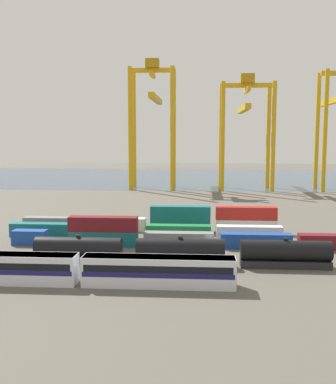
# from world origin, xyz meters

# --- Properties ---
(ground_plane) EXTENTS (420.00, 420.00, 0.00)m
(ground_plane) POSITION_xyz_m (0.00, 40.00, 0.00)
(ground_plane) COLOR #5B564C
(harbour_water) EXTENTS (400.00, 110.00, 0.01)m
(harbour_water) POSITION_xyz_m (0.00, 137.72, 0.00)
(harbour_water) COLOR #384C60
(harbour_water) RESTS_ON ground_plane
(passenger_train) EXTENTS (40.22, 3.14, 3.90)m
(passenger_train) POSITION_xyz_m (-17.71, -20.00, 2.14)
(passenger_train) COLOR silver
(passenger_train) RESTS_ON ground_plane
(freight_tank_row) EXTENTS (44.08, 2.92, 4.38)m
(freight_tank_row) POSITION_xyz_m (-5.08, -10.15, 2.07)
(freight_tank_row) COLOR #232326
(freight_tank_row) RESTS_ON ground_plane
(shipping_container_0) EXTENTS (6.04, 2.44, 2.60)m
(shipping_container_0) POSITION_xyz_m (-32.42, 1.19, 1.30)
(shipping_container_0) COLOR #1C4299
(shipping_container_0) RESTS_ON ground_plane
(shipping_container_1) EXTENTS (12.10, 2.44, 2.60)m
(shipping_container_1) POSITION_xyz_m (-19.13, 1.19, 1.30)
(shipping_container_1) COLOR #146066
(shipping_container_1) RESTS_ON ground_plane
(shipping_container_2) EXTENTS (12.10, 2.44, 2.60)m
(shipping_container_2) POSITION_xyz_m (-19.13, 1.19, 3.90)
(shipping_container_2) COLOR maroon
(shipping_container_2) RESTS_ON shipping_container_1
(shipping_container_3) EXTENTS (12.10, 2.44, 2.60)m
(shipping_container_3) POSITION_xyz_m (-5.85, 1.19, 1.30)
(shipping_container_3) COLOR slate
(shipping_container_3) RESTS_ON ground_plane
(shipping_container_4) EXTENTS (12.10, 2.44, 2.60)m
(shipping_container_4) POSITION_xyz_m (7.44, 1.19, 1.30)
(shipping_container_4) COLOR #1C4299
(shipping_container_4) RESTS_ON ground_plane
(shipping_container_5) EXTENTS (12.10, 2.44, 2.60)m
(shipping_container_5) POSITION_xyz_m (20.73, 1.19, 1.30)
(shipping_container_5) COLOR maroon
(shipping_container_5) RESTS_ON ground_plane
(shipping_container_6) EXTENTS (12.10, 2.44, 2.60)m
(shipping_container_6) POSITION_xyz_m (-32.54, 7.80, 1.30)
(shipping_container_6) COLOR #146066
(shipping_container_6) RESTS_ON ground_plane
(shipping_container_7) EXTENTS (6.04, 2.44, 2.60)m
(shipping_container_7) POSITION_xyz_m (-19.36, 7.80, 1.30)
(shipping_container_7) COLOR gold
(shipping_container_7) RESTS_ON ground_plane
(shipping_container_8) EXTENTS (12.10, 2.44, 2.60)m
(shipping_container_8) POSITION_xyz_m (-6.18, 7.80, 1.30)
(shipping_container_8) COLOR #197538
(shipping_container_8) RESTS_ON ground_plane
(shipping_container_9) EXTENTS (12.10, 2.44, 2.60)m
(shipping_container_9) POSITION_xyz_m (7.01, 7.80, 1.30)
(shipping_container_9) COLOR silver
(shipping_container_9) RESTS_ON ground_plane
(shipping_container_10) EXTENTS (12.10, 2.44, 2.60)m
(shipping_container_10) POSITION_xyz_m (-32.49, 14.41, 1.30)
(shipping_container_10) COLOR slate
(shipping_container_10) RESTS_ON ground_plane
(shipping_container_11) EXTENTS (12.10, 2.44, 2.60)m
(shipping_container_11) POSITION_xyz_m (-19.32, 14.41, 1.30)
(shipping_container_11) COLOR silver
(shipping_container_11) RESTS_ON ground_plane
(shipping_container_12) EXTENTS (12.10, 2.44, 2.60)m
(shipping_container_12) POSITION_xyz_m (-6.14, 14.41, 1.30)
(shipping_container_12) COLOR #146066
(shipping_container_12) RESTS_ON ground_plane
(shipping_container_13) EXTENTS (12.10, 2.44, 2.60)m
(shipping_container_13) POSITION_xyz_m (-6.14, 14.41, 3.90)
(shipping_container_13) COLOR #146066
(shipping_container_13) RESTS_ON shipping_container_12
(shipping_container_14) EXTENTS (12.10, 2.44, 2.60)m
(shipping_container_14) POSITION_xyz_m (7.03, 14.41, 1.30)
(shipping_container_14) COLOR silver
(shipping_container_14) RESTS_ON ground_plane
(shipping_container_15) EXTENTS (12.10, 2.44, 2.60)m
(shipping_container_15) POSITION_xyz_m (7.03, 14.41, 3.90)
(shipping_container_15) COLOR #AD211C
(shipping_container_15) RESTS_ON shipping_container_14
(gantry_crane_west) EXTENTS (16.59, 36.61, 46.77)m
(gantry_crane_west) POSITION_xyz_m (-19.68, 93.62, 28.30)
(gantry_crane_west) COLOR gold
(gantry_crane_west) RESTS_ON ground_plane
(gantry_crane_central) EXTENTS (19.11, 37.79, 41.20)m
(gantry_crane_central) POSITION_xyz_m (14.25, 93.80, 25.40)
(gantry_crane_central) COLOR gold
(gantry_crane_central) RESTS_ON ground_plane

